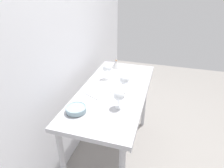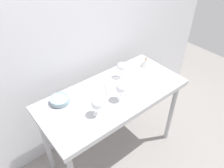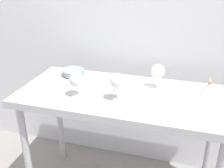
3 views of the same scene
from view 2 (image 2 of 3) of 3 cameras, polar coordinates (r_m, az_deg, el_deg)
The scene contains 10 objects.
ground_plane at distance 2.68m, azimuth 0.22°, elevation -17.03°, with size 6.00×6.00×0.00m, color gray.
back_wall at distance 2.13m, azimuth -8.27°, elevation 12.80°, with size 3.80×0.04×2.60m, color silver.
steel_counter at distance 2.07m, azimuth 0.37°, elevation -4.53°, with size 1.40×0.65×0.90m.
wine_glass_far_right at distance 2.12m, azimuth 2.52°, elevation 4.44°, with size 0.10×0.10×0.18m.
wine_glass_near_center at distance 1.85m, azimuth 2.34°, elevation -1.02°, with size 0.10×0.10×0.18m.
wine_glass_near_left at distance 1.73m, azimuth -3.98°, elevation -5.30°, with size 0.09×0.09×0.16m.
open_notebook at distance 2.07m, azimuth -1.98°, elevation -0.63°, with size 0.43×0.38×0.01m.
tasting_sheet_upper at distance 2.16m, azimuth 6.74°, elevation 0.98°, with size 0.18×0.27×0.00m, color white.
tasting_bowl at distance 1.94m, azimuth -13.54°, elevation -4.06°, with size 0.17×0.17×0.05m.
decanter_funnel at distance 2.36m, azimuth 8.84°, elevation 5.57°, with size 0.12×0.12×0.14m.
Camera 2 is at (-0.97, -1.18, 2.20)m, focal length 34.83 mm.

